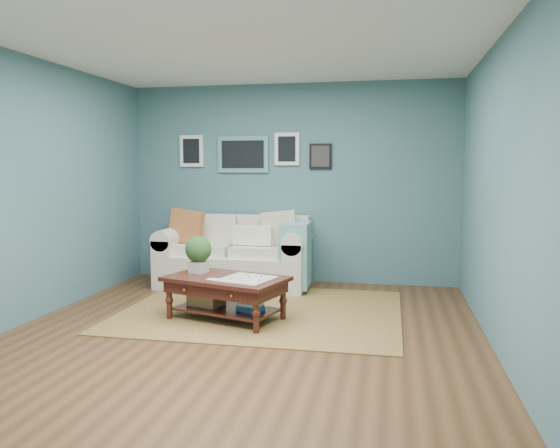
# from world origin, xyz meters

# --- Properties ---
(room_shell) EXTENTS (5.00, 5.02, 2.70)m
(room_shell) POSITION_xyz_m (-0.01, 0.06, 1.36)
(room_shell) COLOR brown
(room_shell) RESTS_ON ground
(area_rug) EXTENTS (2.99, 2.39, 0.01)m
(area_rug) POSITION_xyz_m (-0.01, 0.83, 0.01)
(area_rug) COLOR #57361C
(area_rug) RESTS_ON ground
(loveseat) EXTENTS (2.01, 0.91, 1.03)m
(loveseat) POSITION_xyz_m (-0.58, 2.03, 0.42)
(loveseat) COLOR beige
(loveseat) RESTS_ON ground
(coffee_table) EXTENTS (1.36, 1.02, 0.84)m
(coffee_table) POSITION_xyz_m (-0.36, 0.45, 0.37)
(coffee_table) COLOR black
(coffee_table) RESTS_ON ground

